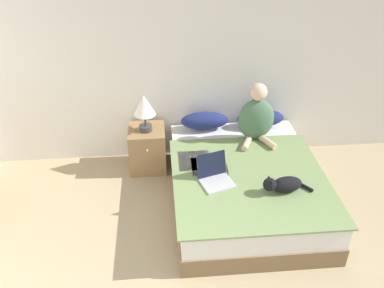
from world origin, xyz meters
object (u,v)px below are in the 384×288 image
at_px(pillow_near, 205,121).
at_px(pillow_far, 260,118).
at_px(bed, 245,185).
at_px(table_lamp, 144,107).
at_px(person_sitting, 256,117).
at_px(nightstand, 148,148).
at_px(laptop_open, 215,177).
at_px(cat_tabby, 283,184).

bearing_deg(pillow_near, pillow_far, 0.00).
distance_m(pillow_near, pillow_far, 0.68).
relative_size(bed, table_lamp, 4.40).
height_order(bed, table_lamp, table_lamp).
bearing_deg(person_sitting, pillow_far, 65.75).
height_order(nightstand, table_lamp, table_lamp).
xyz_separation_m(bed, person_sitting, (0.21, 0.56, 0.52)).
distance_m(pillow_near, nightstand, 0.77).
height_order(bed, pillow_near, pillow_near).
distance_m(pillow_far, laptop_open, 1.26).
bearing_deg(table_lamp, bed, -35.44).
bearing_deg(cat_tabby, bed, -65.79).
distance_m(pillow_near, laptop_open, 1.05).
bearing_deg(cat_tabby, laptop_open, -26.88).
relative_size(pillow_near, person_sitting, 0.84).
bearing_deg(nightstand, pillow_far, 3.44).
xyz_separation_m(cat_tabby, nightstand, (-1.30, 1.19, -0.29)).
height_order(bed, pillow_far, pillow_far).
height_order(cat_tabby, nightstand, cat_tabby).
xyz_separation_m(bed, nightstand, (-1.04, 0.76, 0.04)).
relative_size(bed, nightstand, 3.71).
bearing_deg(pillow_far, nightstand, -176.56).
bearing_deg(table_lamp, cat_tabby, -41.87).
xyz_separation_m(pillow_near, person_sitting, (0.55, -0.29, 0.18)).
height_order(cat_tabby, table_lamp, table_lamp).
height_order(pillow_near, nightstand, pillow_near).
bearing_deg(person_sitting, cat_tabby, -87.07).
height_order(person_sitting, table_lamp, person_sitting).
xyz_separation_m(nightstand, table_lamp, (-0.00, -0.02, 0.57)).
xyz_separation_m(bed, laptop_open, (-0.35, -0.21, 0.29)).
distance_m(person_sitting, laptop_open, 0.98).
bearing_deg(pillow_far, pillow_near, 180.00).
xyz_separation_m(laptop_open, table_lamp, (-0.69, 0.95, 0.31)).
bearing_deg(bed, pillow_near, 111.69).
xyz_separation_m(person_sitting, laptop_open, (-0.56, -0.77, -0.23)).
bearing_deg(pillow_far, laptop_open, -123.35).
distance_m(pillow_near, person_sitting, 0.64).
xyz_separation_m(pillow_near, laptop_open, (-0.02, -1.05, -0.05)).
height_order(person_sitting, cat_tabby, person_sitting).
bearing_deg(cat_tabby, pillow_far, -100.78).
relative_size(cat_tabby, nightstand, 0.94).
distance_m(laptop_open, nightstand, 1.21).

